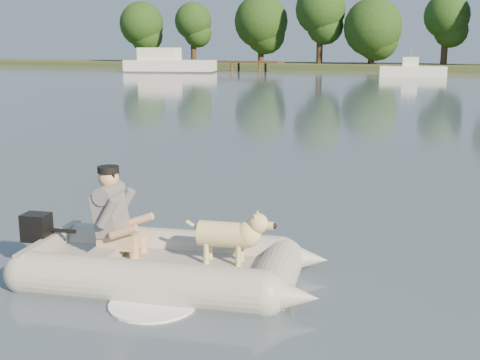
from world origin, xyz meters
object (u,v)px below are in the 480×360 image
at_px(man, 112,210).
at_px(cabin_cruiser, 170,60).
at_px(dog, 224,239).
at_px(dinghy, 168,230).
at_px(motorboat, 413,64).
at_px(dock, 201,65).

height_order(man, cabin_cruiser, cabin_cruiser).
xyz_separation_m(man, dog, (1.26, 0.24, -0.25)).
bearing_deg(man, dinghy, -4.24).
relative_size(dog, cabin_cruiser, 0.10).
height_order(man, motorboat, motorboat).
xyz_separation_m(dinghy, dog, (0.60, 0.16, -0.07)).
relative_size(man, dog, 1.16).
distance_m(dinghy, man, 0.69).
bearing_deg(man, dock, 105.18).
relative_size(man, cabin_cruiser, 0.11).
xyz_separation_m(cabin_cruiser, motorboat, (22.94, 0.88, -0.11)).
bearing_deg(man, motorboat, 82.92).
xyz_separation_m(dock, cabin_cruiser, (-0.59, -5.35, 0.67)).
relative_size(dock, dog, 20.24).
distance_m(dock, dog, 58.46).
xyz_separation_m(dock, dog, (26.71, -52.01, -0.03)).
height_order(dinghy, motorboat, motorboat).
relative_size(dock, man, 17.51).
xyz_separation_m(dock, man, (25.45, -52.25, 0.22)).
distance_m(man, dog, 1.31).
xyz_separation_m(dog, cabin_cruiser, (-27.30, 46.66, 0.70)).
height_order(dock, motorboat, motorboat).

